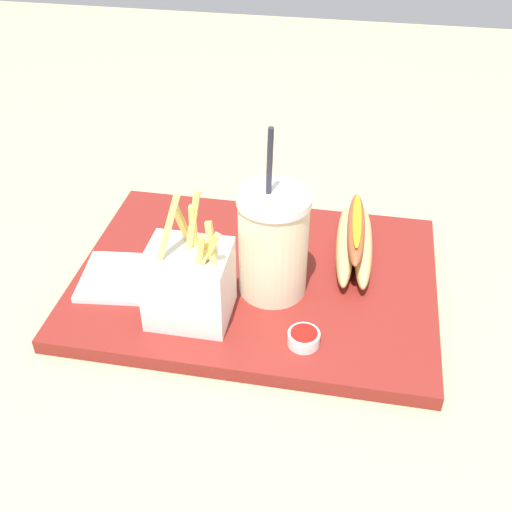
% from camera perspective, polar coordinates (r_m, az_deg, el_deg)
% --- Properties ---
extents(ground_plane, '(2.40, 2.40, 0.02)m').
position_cam_1_polar(ground_plane, '(0.86, -0.00, -3.18)').
color(ground_plane, tan).
extents(food_tray, '(0.47, 0.35, 0.02)m').
position_cam_1_polar(food_tray, '(0.85, -0.00, -2.15)').
color(food_tray, maroon).
rests_on(food_tray, ground_plane).
extents(soda_cup, '(0.09, 0.09, 0.23)m').
position_cam_1_polar(soda_cup, '(0.77, 1.57, 1.15)').
color(soda_cup, beige).
rests_on(soda_cup, food_tray).
extents(fries_basket, '(0.10, 0.08, 0.17)m').
position_cam_1_polar(fries_basket, '(0.75, -6.07, -2.42)').
color(fries_basket, white).
rests_on(fries_basket, food_tray).
extents(hot_dog_1, '(0.06, 0.19, 0.06)m').
position_cam_1_polar(hot_dog_1, '(0.87, 8.92, 1.37)').
color(hot_dog_1, tan).
rests_on(hot_dog_1, food_tray).
extents(ketchup_cup_1, '(0.04, 0.04, 0.02)m').
position_cam_1_polar(ketchup_cup_1, '(0.74, 4.35, -7.38)').
color(ketchup_cup_1, white).
rests_on(ketchup_cup_1, food_tray).
extents(napkin_stack, '(0.14, 0.11, 0.01)m').
position_cam_1_polar(napkin_stack, '(0.84, -11.14, -1.98)').
color(napkin_stack, white).
rests_on(napkin_stack, food_tray).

